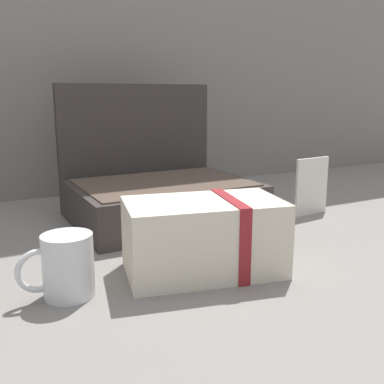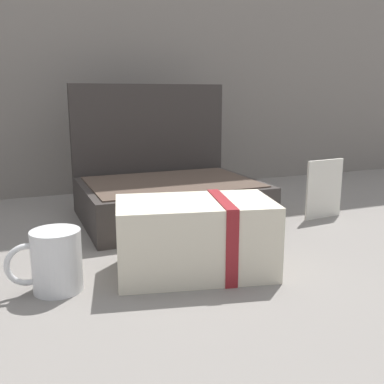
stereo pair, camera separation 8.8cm
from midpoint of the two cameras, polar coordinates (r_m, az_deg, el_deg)
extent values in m
plane|color=slate|center=(0.92, -4.53, -6.58)|extent=(6.00, 6.00, 0.00)
cube|color=#332D2B|center=(1.07, -6.03, -1.31)|extent=(0.41, 0.31, 0.09)
cube|color=#4C3D33|center=(1.06, -6.08, 1.21)|extent=(0.38, 0.28, 0.00)
cube|color=#332D2B|center=(1.20, -9.17, 5.78)|extent=(0.41, 0.02, 0.32)
cube|color=beige|center=(0.75, -1.84, -5.82)|extent=(0.29, 0.20, 0.13)
cube|color=maroon|center=(0.76, 1.50, -5.54)|extent=(0.05, 0.15, 0.13)
cylinder|color=silver|center=(0.71, -19.11, -8.98)|extent=(0.08, 0.08, 0.10)
torus|color=silver|center=(0.70, -22.57, -9.40)|extent=(0.07, 0.01, 0.07)
cube|color=silver|center=(1.14, 13.01, 0.68)|extent=(0.11, 0.02, 0.14)
camera|label=1|loc=(0.04, -92.86, -0.63)|focal=41.53mm
camera|label=2|loc=(0.04, 87.14, 0.63)|focal=41.53mm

